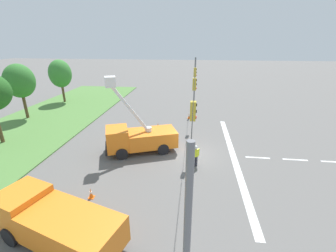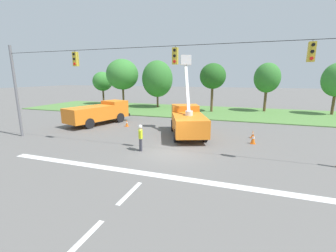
% 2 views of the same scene
% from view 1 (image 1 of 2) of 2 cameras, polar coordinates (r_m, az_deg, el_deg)
% --- Properties ---
extents(ground_plane, '(200.00, 200.00, 0.00)m').
position_cam_1_polar(ground_plane, '(19.77, 5.97, -7.07)').
color(ground_plane, '#605E5B').
extents(grass_verge, '(56.00, 12.00, 0.10)m').
position_cam_1_polar(grass_verge, '(26.74, -36.38, -3.48)').
color(grass_verge, '#517F3D').
rests_on(grass_verge, ground).
extents(lane_markings, '(17.60, 15.25, 0.01)m').
position_cam_1_polar(lane_markings, '(20.39, 20.40, -7.44)').
color(lane_markings, silver).
rests_on(lane_markings, ground).
extents(signal_gantry, '(26.20, 0.33, 7.20)m').
position_cam_1_polar(signal_gantry, '(18.19, 6.50, 5.46)').
color(signal_gantry, slate).
rests_on(signal_gantry, ground).
extents(tree_far_east, '(3.47, 3.42, 6.72)m').
position_cam_1_polar(tree_far_east, '(32.55, -33.55, 9.48)').
color(tree_far_east, brown).
rests_on(tree_far_east, ground).
extents(tree_east_end, '(3.48, 3.24, 6.57)m').
position_cam_1_polar(tree_east_end, '(38.81, -25.70, 11.87)').
color(tree_east_end, brown).
rests_on(tree_east_end, ground).
extents(utility_truck_bucket_lift, '(4.46, 6.59, 6.65)m').
position_cam_1_polar(utility_truck_bucket_lift, '(19.70, -7.43, -2.76)').
color(utility_truck_bucket_lift, orange).
rests_on(utility_truck_bucket_lift, ground).
extents(utility_truck_support_near, '(4.25, 7.14, 2.26)m').
position_cam_1_polar(utility_truck_support_near, '(12.73, -26.87, -20.80)').
color(utility_truck_support_near, orange).
rests_on(utility_truck_support_near, ground).
extents(road_worker, '(0.41, 0.57, 1.77)m').
position_cam_1_polar(road_worker, '(17.56, 7.01, -7.24)').
color(road_worker, '#383842').
rests_on(road_worker, ground).
extents(traffic_cone_foreground_left, '(0.36, 0.36, 0.63)m').
position_cam_1_polar(traffic_cone_foreground_left, '(24.96, -6.34, -0.18)').
color(traffic_cone_foreground_left, orange).
rests_on(traffic_cone_foreground_left, ground).
extents(traffic_cone_foreground_right, '(0.36, 0.36, 0.81)m').
position_cam_1_polar(traffic_cone_foreground_right, '(24.60, -2.56, -0.15)').
color(traffic_cone_foreground_right, orange).
rests_on(traffic_cone_foreground_right, ground).
extents(traffic_cone_mid_left, '(0.36, 0.36, 0.61)m').
position_cam_1_polar(traffic_cone_mid_left, '(28.47, 5.34, 2.52)').
color(traffic_cone_mid_left, orange).
rests_on(traffic_cone_mid_left, ground).
extents(traffic_cone_mid_right, '(0.36, 0.36, 0.68)m').
position_cam_1_polar(traffic_cone_mid_right, '(15.38, -18.99, -15.83)').
color(traffic_cone_mid_right, orange).
rests_on(traffic_cone_mid_right, ground).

